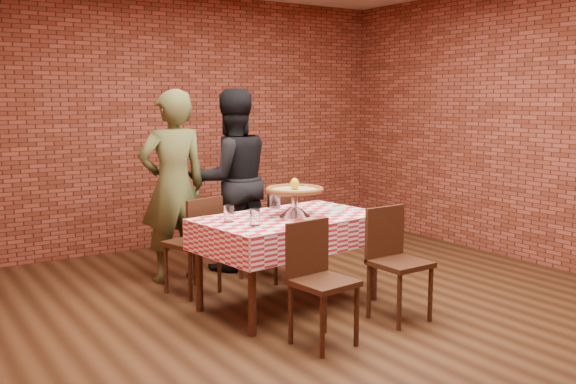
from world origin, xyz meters
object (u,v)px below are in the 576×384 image
object	(u,v)px
chair_near_left	(324,285)
diner_black	(232,180)
pizza	(295,190)
chair_far_right	(269,230)
chair_far_left	(192,245)
diner_olive	(173,187)
water_glass_right	(229,214)
pizza_stand	(295,204)
condiment_caddy	(274,202)
water_glass_left	(255,217)
chair_near_right	(400,265)
table	(289,262)

from	to	relation	value
chair_near_left	diner_black	world-z (taller)	diner_black
pizza	chair_near_left	size ratio (longest dim) A/B	0.55
diner_black	chair_far_right	bearing A→B (deg)	112.43
chair_far_left	diner_olive	world-z (taller)	diner_olive
chair_near_left	chair_far_left	world-z (taller)	chair_far_left
pizza	chair_far_left	xyz separation A→B (m)	(-0.57, 0.78, -0.54)
diner_black	water_glass_right	bearing A→B (deg)	68.01
pizza_stand	chair_near_left	distance (m)	0.98
condiment_caddy	water_glass_right	bearing A→B (deg)	-139.23
chair_near_left	chair_far_left	xyz separation A→B (m)	(-0.26, 1.60, 0.00)
water_glass_left	diner_olive	world-z (taller)	diner_olive
diner_black	diner_olive	bearing A→B (deg)	14.82
pizza_stand	pizza	size ratio (longest dim) A/B	0.98
chair_near_right	chair_far_right	bearing A→B (deg)	96.50
table	chair_far_right	distance (m)	0.87
table	diner_black	bearing A→B (deg)	82.68
water_glass_right	chair_near_right	world-z (taller)	water_glass_right
pizza_stand	water_glass_right	world-z (taller)	pizza_stand
water_glass_right	table	bearing A→B (deg)	-6.12
pizza	chair_near_right	xyz separation A→B (m)	(0.49, -0.73, -0.53)
chair_far_right	water_glass_right	bearing A→B (deg)	15.75
condiment_caddy	chair_near_right	world-z (taller)	condiment_caddy
chair_far_left	diner_olive	size ratio (longest dim) A/B	0.48
chair_far_left	chair_far_right	xyz separation A→B (m)	(0.83, 0.06, 0.03)
chair_near_left	chair_far_left	size ratio (longest dim) A/B	0.99
table	water_glass_right	distance (m)	0.69
chair_far_left	chair_near_left	bearing A→B (deg)	83.72
table	chair_near_left	distance (m)	0.89
chair_far_left	diner_black	xyz separation A→B (m)	(0.69, 0.55, 0.47)
pizza_stand	chair_far_left	distance (m)	1.05
table	chair_near_left	size ratio (longest dim) A/B	1.69
condiment_caddy	chair_far_right	bearing A→B (deg)	78.93
table	diner_black	xyz separation A→B (m)	(0.17, 1.30, 0.53)
chair_far_right	table	bearing A→B (deg)	42.92
table	chair_near_right	bearing A→B (deg)	-54.99
diner_black	chair_near_left	bearing A→B (deg)	85.63
condiment_caddy	water_glass_left	bearing A→B (deg)	-117.91
chair_near_right	chair_far_right	size ratio (longest dim) A/B	0.94
water_glass_right	diner_black	xyz separation A→B (m)	(0.69, 1.24, 0.08)
water_glass_left	chair_far_right	size ratio (longest dim) A/B	0.14
chair_far_left	chair_far_right	size ratio (longest dim) A/B	0.94
pizza_stand	water_glass_left	distance (m)	0.50
water_glass_right	diner_olive	xyz separation A→B (m)	(0.03, 1.15, 0.08)
condiment_caddy	chair_near_left	world-z (taller)	condiment_caddy
pizza_stand	chair_far_right	size ratio (longest dim) A/B	0.50
pizza_stand	chair_near_right	xyz separation A→B (m)	(0.49, -0.73, -0.43)
chair_far_right	chair_near_right	bearing A→B (deg)	71.61
pizza	pizza_stand	bearing A→B (deg)	0.00
condiment_caddy	chair_near_left	distance (m)	1.28
table	water_glass_right	world-z (taller)	water_glass_right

